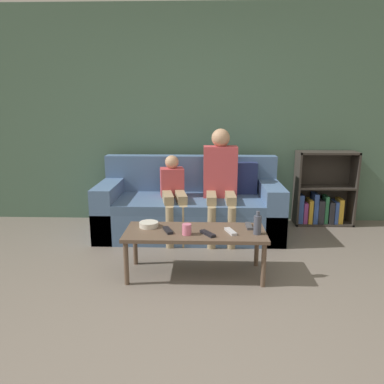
{
  "coord_description": "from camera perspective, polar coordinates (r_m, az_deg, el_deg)",
  "views": [
    {
      "loc": [
        0.02,
        -2.12,
        1.44
      ],
      "look_at": [
        -0.1,
        1.42,
        0.61
      ],
      "focal_mm": 35.0,
      "sensor_mm": 36.0,
      "label": 1
    }
  ],
  "objects": [
    {
      "name": "person_adult",
      "position": [
        4.1,
        4.35,
        2.46
      ],
      "size": [
        0.37,
        0.61,
        1.19
      ],
      "rotation": [
        0.0,
        0.0,
        0.01
      ],
      "color": "#9E8966",
      "rests_on": "ground_plane"
    },
    {
      "name": "wall_back",
      "position": [
        4.67,
        1.72,
        11.42
      ],
      "size": [
        12.0,
        0.06,
        2.6
      ],
      "color": "#4C6B56",
      "rests_on": "ground_plane"
    },
    {
      "name": "tv_remote_1",
      "position": [
        3.31,
        8.65,
        -5.14
      ],
      "size": [
        0.05,
        0.17,
        0.02
      ],
      "rotation": [
        0.0,
        0.0,
        0.02
      ],
      "color": "#47474C",
      "rests_on": "coffee_table"
    },
    {
      "name": "cup_near",
      "position": [
        3.08,
        -0.81,
        -5.7
      ],
      "size": [
        0.08,
        0.08,
        0.09
      ],
      "color": "pink",
      "rests_on": "coffee_table"
    },
    {
      "name": "ground_plane",
      "position": [
        2.56,
        1.29,
        -21.05
      ],
      "size": [
        22.0,
        22.0,
        0.0
      ],
      "primitive_type": "plane",
      "color": "#70665B"
    },
    {
      "name": "bookshelf",
      "position": [
        4.87,
        19.13,
        -0.69
      ],
      "size": [
        0.7,
        0.28,
        0.9
      ],
      "color": "#332D28",
      "rests_on": "ground_plane"
    },
    {
      "name": "bottle",
      "position": [
        3.13,
        9.95,
        -4.89
      ],
      "size": [
        0.06,
        0.06,
        0.2
      ],
      "color": "#424756",
      "rests_on": "coffee_table"
    },
    {
      "name": "snack_bowl",
      "position": [
        3.3,
        -6.61,
        -4.94
      ],
      "size": [
        0.17,
        0.17,
        0.05
      ],
      "color": "beige",
      "rests_on": "coffee_table"
    },
    {
      "name": "coffee_table",
      "position": [
        3.2,
        0.48,
        -6.59
      ],
      "size": [
        1.19,
        0.48,
        0.4
      ],
      "color": "brown",
      "rests_on": "ground_plane"
    },
    {
      "name": "tv_remote_3",
      "position": [
        3.09,
        2.4,
        -6.34
      ],
      "size": [
        0.13,
        0.17,
        0.02
      ],
      "rotation": [
        0.0,
        0.0,
        0.59
      ],
      "color": "black",
      "rests_on": "coffee_table"
    },
    {
      "name": "tv_remote_2",
      "position": [
        3.17,
        -3.71,
        -5.83
      ],
      "size": [
        0.11,
        0.18,
        0.02
      ],
      "rotation": [
        0.0,
        0.0,
        0.36
      ],
      "color": "black",
      "rests_on": "coffee_table"
    },
    {
      "name": "couch",
      "position": [
        4.26,
        -0.23,
        -2.52
      ],
      "size": [
        2.02,
        0.88,
        0.85
      ],
      "color": "#4C6B93",
      "rests_on": "ground_plane"
    },
    {
      "name": "tv_remote_0",
      "position": [
        3.15,
        5.9,
        -6.01
      ],
      "size": [
        0.1,
        0.18,
        0.02
      ],
      "rotation": [
        0.0,
        0.0,
        0.32
      ],
      "color": "#B7B7BC",
      "rests_on": "coffee_table"
    },
    {
      "name": "person_child",
      "position": [
        4.09,
        -2.86,
        0.04
      ],
      "size": [
        0.35,
        0.64,
        0.9
      ],
      "rotation": [
        0.0,
        0.0,
        0.18
      ],
      "color": "#9E8966",
      "rests_on": "ground_plane"
    }
  ]
}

